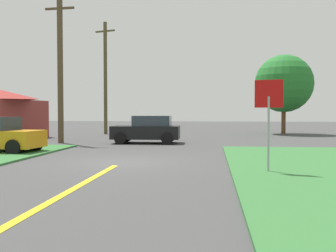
{
  "coord_description": "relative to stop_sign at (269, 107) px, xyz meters",
  "views": [
    {
      "loc": [
        3.29,
        -13.85,
        1.86
      ],
      "look_at": [
        1.29,
        3.74,
        1.2
      ],
      "focal_mm": 41.18,
      "sensor_mm": 36.0,
      "label": 1
    }
  ],
  "objects": [
    {
      "name": "car_approaching_junction",
      "position": [
        -5.45,
        10.64,
        -1.2
      ],
      "size": [
        3.99,
        2.18,
        1.62
      ],
      "rotation": [
        0.0,
        0.0,
        3.17
      ],
      "color": "black",
      "rests_on": "ground"
    },
    {
      "name": "lane_stripe_center",
      "position": [
        -4.98,
        -5.9,
        -2.0
      ],
      "size": [
        0.2,
        14.0,
        0.01
      ],
      "primitive_type": "cube",
      "color": "yellow",
      "rests_on": "ground"
    },
    {
      "name": "oak_tree_left",
      "position": [
        4.26,
        21.18,
        2.18
      ],
      "size": [
        4.77,
        4.77,
        6.58
      ],
      "color": "brown",
      "rests_on": "ground"
    },
    {
      "name": "utility_pole_mid",
      "position": [
        -10.58,
        10.15,
        2.39
      ],
      "size": [
        1.8,
        0.33,
        8.59
      ],
      "color": "brown",
      "rests_on": "ground"
    },
    {
      "name": "ground_plane",
      "position": [
        -4.98,
        2.1,
        -2.0
      ],
      "size": [
        120.0,
        120.0,
        0.0
      ],
      "primitive_type": "plane",
      "color": "#404040"
    },
    {
      "name": "utility_pole_far",
      "position": [
        -10.42,
        19.3,
        2.72
      ],
      "size": [
        1.76,
        0.62,
        9.2
      ],
      "color": "#4C4829",
      "rests_on": "ground"
    },
    {
      "name": "stop_sign",
      "position": [
        0.0,
        0.0,
        0.0
      ],
      "size": [
        0.81,
        0.22,
        2.81
      ],
      "rotation": [
        0.0,
        0.0,
        2.91
      ],
      "color": "#9EA0A8",
      "rests_on": "ground"
    }
  ]
}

